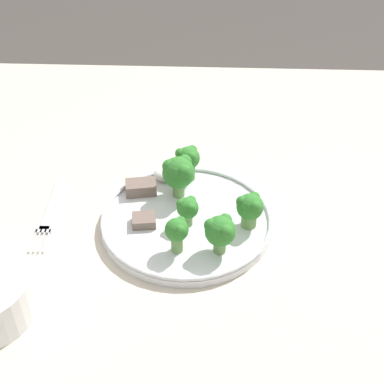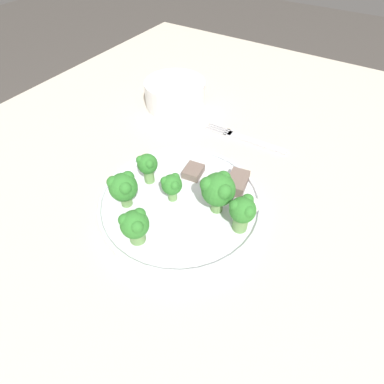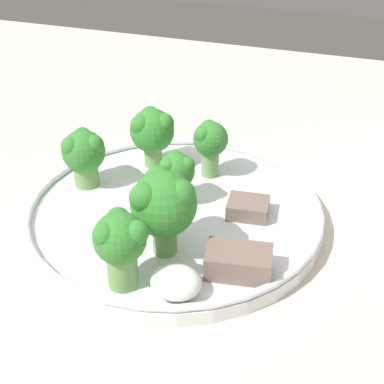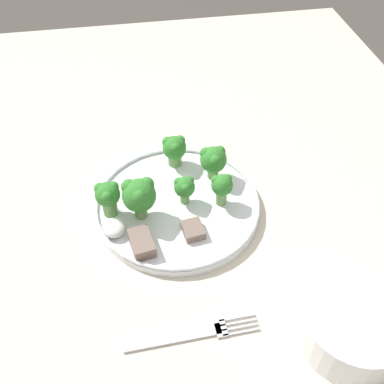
{
  "view_description": "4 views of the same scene",
  "coord_description": "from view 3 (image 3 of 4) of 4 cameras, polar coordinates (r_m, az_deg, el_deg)",
  "views": [
    {
      "loc": [
        -0.05,
        0.63,
        1.28
      ],
      "look_at": [
        -0.02,
        0.0,
        0.79
      ],
      "focal_mm": 50.0,
      "sensor_mm": 36.0,
      "label": 1
    },
    {
      "loc": [
        -0.27,
        -0.17,
        1.11
      ],
      "look_at": [
        -0.01,
        -0.0,
        0.78
      ],
      "focal_mm": 28.0,
      "sensor_mm": 36.0,
      "label": 2
    },
    {
      "loc": [
        0.14,
        -0.34,
        1.01
      ],
      "look_at": [
        -0.0,
        0.02,
        0.77
      ],
      "focal_mm": 50.0,
      "sensor_mm": 36.0,
      "label": 3
    },
    {
      "loc": [
        0.46,
        -0.04,
        1.27
      ],
      "look_at": [
        -0.01,
        0.04,
        0.78
      ],
      "focal_mm": 42.0,
      "sensor_mm": 36.0,
      "label": 4
    }
  ],
  "objects": [
    {
      "name": "table",
      "position": [
        0.51,
        -0.8,
        -12.13
      ],
      "size": [
        1.35,
        1.09,
        0.74
      ],
      "color": "beige",
      "rests_on": "ground_plane"
    },
    {
      "name": "dinner_plate",
      "position": [
        0.47,
        -1.84,
        -2.1
      ],
      "size": [
        0.26,
        0.26,
        0.02
      ],
      "color": "white",
      "rests_on": "table"
    },
    {
      "name": "broccoli_floret_near_rim_left",
      "position": [
        0.51,
        2.0,
        5.45
      ],
      "size": [
        0.03,
        0.03,
        0.06
      ],
      "color": "#709E56",
      "rests_on": "dinner_plate"
    },
    {
      "name": "broccoli_floret_center_left",
      "position": [
        0.4,
        -3.25,
        -1.15
      ],
      "size": [
        0.05,
        0.05,
        0.07
      ],
      "color": "#709E56",
      "rests_on": "dinner_plate"
    },
    {
      "name": "broccoli_floret_back_left",
      "position": [
        0.52,
        -4.29,
        6.58
      ],
      "size": [
        0.04,
        0.04,
        0.06
      ],
      "color": "#709E56",
      "rests_on": "dinner_plate"
    },
    {
      "name": "broccoli_floret_front_left",
      "position": [
        0.37,
        -7.67,
        -5.27
      ],
      "size": [
        0.04,
        0.04,
        0.06
      ],
      "color": "#709E56",
      "rests_on": "dinner_plate"
    },
    {
      "name": "broccoli_floret_center_back",
      "position": [
        0.47,
        -1.66,
        2.26
      ],
      "size": [
        0.03,
        0.03,
        0.05
      ],
      "color": "#709E56",
      "rests_on": "dinner_plate"
    },
    {
      "name": "broccoli_floret_mid_cluster",
      "position": [
        0.5,
        -11.48,
        4.14
      ],
      "size": [
        0.04,
        0.04,
        0.06
      ],
      "color": "#709E56",
      "rests_on": "dinner_plate"
    },
    {
      "name": "meat_slice_front_slice",
      "position": [
        0.46,
        6.0,
        -1.68
      ],
      "size": [
        0.04,
        0.03,
        0.01
      ],
      "color": "#756056",
      "rests_on": "dinner_plate"
    },
    {
      "name": "meat_slice_middle_slice",
      "position": [
        0.4,
        4.99,
        -7.44
      ],
      "size": [
        0.05,
        0.04,
        0.02
      ],
      "color": "#756056",
      "rests_on": "dinner_plate"
    },
    {
      "name": "sauce_dollop",
      "position": [
        0.38,
        -1.74,
        -9.6
      ],
      "size": [
        0.04,
        0.03,
        0.02
      ],
      "color": "white",
      "rests_on": "dinner_plate"
    }
  ]
}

